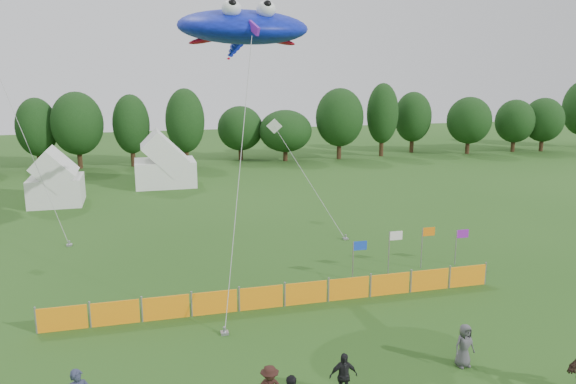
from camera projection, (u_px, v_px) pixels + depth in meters
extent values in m
cylinder|color=#382314|center=(40.00, 157.00, 57.61)|extent=(0.50, 0.50, 2.38)
ellipsoid|color=black|center=(37.00, 127.00, 56.95)|extent=(4.09, 4.09, 5.35)
cylinder|color=#382314|center=(80.00, 156.00, 57.82)|extent=(0.50, 0.50, 2.57)
ellipsoid|color=black|center=(77.00, 123.00, 57.10)|extent=(5.20, 5.20, 5.79)
cylinder|color=#382314|center=(133.00, 155.00, 59.11)|extent=(0.50, 0.50, 2.46)
ellipsoid|color=black|center=(131.00, 124.00, 58.41)|extent=(3.78, 3.78, 5.55)
cylinder|color=#382314|center=(186.00, 154.00, 59.13)|extent=(0.50, 0.50, 2.66)
ellipsoid|color=black|center=(185.00, 121.00, 58.39)|extent=(4.05, 4.05, 5.99)
cylinder|color=#382314|center=(241.00, 151.00, 63.25)|extent=(0.50, 0.50, 1.98)
ellipsoid|color=black|center=(240.00, 128.00, 62.69)|extent=(5.06, 5.06, 4.46)
cylinder|color=#382314|center=(285.00, 153.00, 62.59)|extent=(0.50, 0.50, 1.86)
ellipsoid|color=black|center=(285.00, 131.00, 62.07)|extent=(5.86, 5.86, 4.18)
cylinder|color=#382314|center=(339.00, 147.00, 63.92)|extent=(0.50, 0.50, 2.62)
ellipsoid|color=black|center=(340.00, 117.00, 63.18)|extent=(5.41, 5.41, 5.89)
cylinder|color=#382314|center=(381.00, 144.00, 65.87)|extent=(0.50, 0.50, 2.78)
ellipsoid|color=black|center=(383.00, 113.00, 65.09)|extent=(3.67, 3.67, 6.26)
cylinder|color=#382314|center=(412.00, 143.00, 68.92)|extent=(0.50, 0.50, 2.42)
ellipsoid|color=black|center=(413.00, 117.00, 68.24)|extent=(4.46, 4.46, 5.44)
cylinder|color=#382314|center=(468.00, 145.00, 67.86)|extent=(0.50, 0.50, 2.24)
ellipsoid|color=black|center=(469.00, 120.00, 67.23)|extent=(5.26, 5.26, 5.03)
cylinder|color=#382314|center=(513.00, 143.00, 69.51)|extent=(0.50, 0.50, 2.10)
ellipsoid|color=black|center=(515.00, 121.00, 68.92)|extent=(4.74, 4.74, 4.73)
cylinder|color=#382314|center=(541.00, 142.00, 70.01)|extent=(0.50, 0.50, 2.16)
ellipsoid|color=black|center=(544.00, 120.00, 69.40)|extent=(4.88, 4.88, 4.87)
cube|color=white|center=(57.00, 190.00, 42.61)|extent=(3.81, 3.81, 2.09)
cube|color=white|center=(165.00, 173.00, 49.38)|extent=(5.14, 4.11, 2.26)
cube|color=orange|center=(62.00, 319.00, 22.01)|extent=(1.90, 0.06, 1.00)
cube|color=orange|center=(115.00, 313.00, 22.51)|extent=(1.90, 0.06, 1.00)
cube|color=orange|center=(166.00, 308.00, 23.02)|extent=(1.90, 0.06, 1.00)
cube|color=orange|center=(215.00, 303.00, 23.52)|extent=(1.90, 0.06, 1.00)
cube|color=orange|center=(261.00, 298.00, 24.02)|extent=(1.90, 0.06, 1.00)
cube|color=orange|center=(306.00, 293.00, 24.53)|extent=(1.90, 0.06, 1.00)
cube|color=orange|center=(349.00, 289.00, 25.03)|extent=(1.90, 0.06, 1.00)
cube|color=orange|center=(390.00, 284.00, 25.54)|extent=(1.90, 0.06, 1.00)
cube|color=orange|center=(429.00, 280.00, 26.04)|extent=(1.90, 0.06, 1.00)
cube|color=orange|center=(468.00, 276.00, 26.54)|extent=(1.90, 0.06, 1.00)
cylinder|color=gray|center=(353.00, 261.00, 27.26)|extent=(0.06, 0.06, 1.93)
cube|color=blue|center=(360.00, 246.00, 27.19)|extent=(0.70, 0.02, 0.45)
cylinder|color=gray|center=(389.00, 253.00, 27.96)|extent=(0.06, 0.06, 2.21)
cube|color=white|center=(396.00, 236.00, 27.86)|extent=(0.70, 0.02, 0.45)
cylinder|color=gray|center=(422.00, 248.00, 28.80)|extent=(0.06, 0.06, 2.16)
cube|color=orange|center=(429.00, 232.00, 28.70)|extent=(0.70, 0.02, 0.45)
cylinder|color=gray|center=(456.00, 247.00, 29.37)|extent=(0.06, 0.06, 1.89)
cube|color=purple|center=(463.00, 234.00, 29.30)|extent=(0.70, 0.02, 0.45)
imported|color=black|center=(343.00, 376.00, 17.39)|extent=(0.92, 0.43, 1.54)
imported|color=#46454A|center=(464.00, 345.00, 19.32)|extent=(0.79, 0.55, 1.54)
ellipsoid|color=#0E21CF|center=(244.00, 27.00, 25.71)|extent=(6.55, 5.24, 2.14)
sphere|color=white|center=(231.00, 8.00, 24.13)|extent=(0.86, 0.86, 0.86)
sphere|color=white|center=(266.00, 9.00, 24.51)|extent=(0.86, 0.86, 0.86)
ellipsoid|color=#B4091F|center=(208.00, 39.00, 25.62)|extent=(1.80, 0.79, 0.28)
ellipsoid|color=#B4091F|center=(277.00, 40.00, 26.44)|extent=(1.80, 0.79, 0.28)
cube|color=purple|center=(254.00, 28.00, 23.54)|extent=(0.37, 0.96, 0.70)
cylinder|color=#A5A5A5|center=(239.00, 176.00, 22.85)|extent=(2.16, 4.31, 11.68)
cube|color=gray|center=(225.00, 333.00, 21.81)|extent=(0.30, 0.30, 0.10)
cube|color=white|center=(274.00, 126.00, 40.31)|extent=(1.12, 0.31, 1.12)
cylinder|color=#A5A5A5|center=(307.00, 178.00, 37.10)|extent=(2.31, 8.82, 6.08)
cube|color=gray|center=(345.00, 239.00, 33.88)|extent=(0.30, 0.30, 0.10)
cylinder|color=#A5A5A5|center=(25.00, 139.00, 33.31)|extent=(4.62, 5.31, 12.07)
cube|color=gray|center=(69.00, 245.00, 32.68)|extent=(0.30, 0.30, 0.10)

